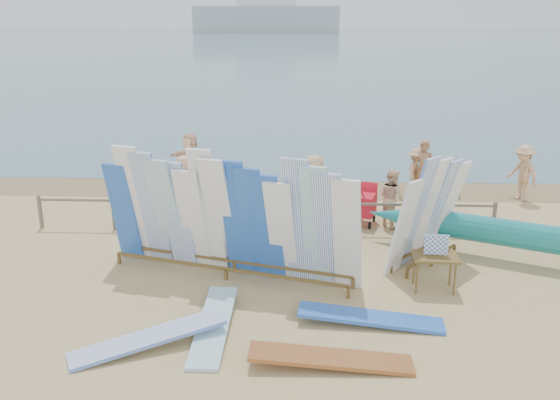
{
  "coord_description": "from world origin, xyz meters",
  "views": [
    {
      "loc": [
        1.12,
        -11.73,
        5.51
      ],
      "look_at": [
        0.48,
        2.18,
        1.14
      ],
      "focal_mm": 38.0,
      "sensor_mm": 36.0,
      "label": 1
    }
  ],
  "objects_px": {
    "beachgoer_extra_0": "(523,173)",
    "beachgoer_3": "(184,182)",
    "vendor_table": "(434,272)",
    "beachgoer_8": "(392,198)",
    "stroller": "(366,209)",
    "flat_board_a": "(214,330)",
    "beach_chair_left": "(255,212)",
    "beachgoer_6": "(314,189)",
    "outrigger_canoe": "(517,236)",
    "beachgoer_7": "(423,170)",
    "beach_chair_right": "(313,217)",
    "flat_board_d": "(370,323)",
    "beachgoer_9": "(416,172)",
    "flat_board_e": "(149,347)",
    "beachgoer_10": "(443,197)",
    "main_surfboard_rack": "(229,220)",
    "flat_board_c": "(330,365)",
    "side_surfboard_rack": "(427,215)",
    "beachgoer_11": "(190,160)"
  },
  "relations": [
    {
      "from": "flat_board_d",
      "to": "beachgoer_3",
      "type": "relative_size",
      "value": 1.71
    },
    {
      "from": "outrigger_canoe",
      "to": "beachgoer_6",
      "type": "xyz_separation_m",
      "value": [
        -4.64,
        2.62,
        0.3
      ]
    },
    {
      "from": "stroller",
      "to": "flat_board_a",
      "type": "bearing_deg",
      "value": -102.14
    },
    {
      "from": "side_surfboard_rack",
      "to": "flat_board_a",
      "type": "height_order",
      "value": "side_surfboard_rack"
    },
    {
      "from": "beachgoer_extra_0",
      "to": "beachgoer_7",
      "type": "bearing_deg",
      "value": -115.84
    },
    {
      "from": "side_surfboard_rack",
      "to": "beachgoer_extra_0",
      "type": "relative_size",
      "value": 1.52
    },
    {
      "from": "beach_chair_right",
      "to": "beachgoer_6",
      "type": "bearing_deg",
      "value": 90.39
    },
    {
      "from": "outrigger_canoe",
      "to": "beachgoer_8",
      "type": "xyz_separation_m",
      "value": [
        -2.55,
        2.38,
        0.15
      ]
    },
    {
      "from": "beachgoer_7",
      "to": "beachgoer_8",
      "type": "bearing_deg",
      "value": -91.49
    },
    {
      "from": "beachgoer_6",
      "to": "flat_board_a",
      "type": "bearing_deg",
      "value": -7.89
    },
    {
      "from": "flat_board_a",
      "to": "beachgoer_3",
      "type": "xyz_separation_m",
      "value": [
        -1.96,
        7.14,
        0.79
      ]
    },
    {
      "from": "beachgoer_3",
      "to": "beachgoer_6",
      "type": "height_order",
      "value": "beachgoer_6"
    },
    {
      "from": "stroller",
      "to": "beachgoer_7",
      "type": "distance_m",
      "value": 3.16
    },
    {
      "from": "beachgoer_11",
      "to": "flat_board_a",
      "type": "bearing_deg",
      "value": -33.45
    },
    {
      "from": "main_surfboard_rack",
      "to": "beachgoer_9",
      "type": "relative_size",
      "value": 3.66
    },
    {
      "from": "main_surfboard_rack",
      "to": "beachgoer_9",
      "type": "xyz_separation_m",
      "value": [
        5.08,
        6.21,
        -0.51
      ]
    },
    {
      "from": "flat_board_c",
      "to": "stroller",
      "type": "relative_size",
      "value": 2.43
    },
    {
      "from": "outrigger_canoe",
      "to": "beach_chair_right",
      "type": "distance_m",
      "value": 5.23
    },
    {
      "from": "main_surfboard_rack",
      "to": "beachgoer_3",
      "type": "xyz_separation_m",
      "value": [
        -1.96,
        4.77,
        -0.5
      ]
    },
    {
      "from": "outrigger_canoe",
      "to": "beachgoer_9",
      "type": "bearing_deg",
      "value": 129.62
    },
    {
      "from": "beachgoer_8",
      "to": "flat_board_d",
      "type": "bearing_deg",
      "value": 138.5
    },
    {
      "from": "beachgoer_extra_0",
      "to": "beachgoer_6",
      "type": "height_order",
      "value": "beachgoer_6"
    },
    {
      "from": "flat_board_e",
      "to": "stroller",
      "type": "xyz_separation_m",
      "value": [
        4.32,
        6.5,
        0.45
      ]
    },
    {
      "from": "beachgoer_extra_0",
      "to": "beachgoer_3",
      "type": "xyz_separation_m",
      "value": [
        -10.24,
        -1.21,
        -0.08
      ]
    },
    {
      "from": "beachgoer_10",
      "to": "beach_chair_right",
      "type": "bearing_deg",
      "value": 25.24
    },
    {
      "from": "flat_board_a",
      "to": "vendor_table",
      "type": "bearing_deg",
      "value": 23.51
    },
    {
      "from": "side_surfboard_rack",
      "to": "beachgoer_7",
      "type": "height_order",
      "value": "side_surfboard_rack"
    },
    {
      "from": "outrigger_canoe",
      "to": "flat_board_c",
      "type": "relative_size",
      "value": 2.49
    },
    {
      "from": "beachgoer_7",
      "to": "beachgoer_9",
      "type": "relative_size",
      "value": 1.19
    },
    {
      "from": "beachgoer_7",
      "to": "beachgoer_6",
      "type": "height_order",
      "value": "beachgoer_6"
    },
    {
      "from": "beachgoer_extra_0",
      "to": "beachgoer_11",
      "type": "bearing_deg",
      "value": -122.46
    },
    {
      "from": "beachgoer_8",
      "to": "beachgoer_extra_0",
      "type": "height_order",
      "value": "beachgoer_extra_0"
    },
    {
      "from": "beachgoer_8",
      "to": "beachgoer_3",
      "type": "bearing_deg",
      "value": 46.82
    },
    {
      "from": "beachgoer_9",
      "to": "beachgoer_8",
      "type": "bearing_deg",
      "value": -178.54
    },
    {
      "from": "vendor_table",
      "to": "beachgoer_6",
      "type": "distance_m",
      "value": 4.86
    },
    {
      "from": "flat_board_e",
      "to": "beach_chair_right",
      "type": "bearing_deg",
      "value": 128.56
    },
    {
      "from": "beachgoer_7",
      "to": "vendor_table",
      "type": "bearing_deg",
      "value": -72.37
    },
    {
      "from": "stroller",
      "to": "beachgoer_10",
      "type": "distance_m",
      "value": 2.14
    },
    {
      "from": "flat_board_d",
      "to": "beachgoer_7",
      "type": "xyz_separation_m",
      "value": [
        2.37,
        7.93,
        0.93
      ]
    },
    {
      "from": "flat_board_d",
      "to": "outrigger_canoe",
      "type": "bearing_deg",
      "value": -44.73
    },
    {
      "from": "beachgoer_10",
      "to": "beachgoer_6",
      "type": "bearing_deg",
      "value": 20.58
    },
    {
      "from": "vendor_table",
      "to": "beach_chair_left",
      "type": "bearing_deg",
      "value": 137.35
    },
    {
      "from": "flat_board_a",
      "to": "flat_board_e",
      "type": "bearing_deg",
      "value": -149.03
    },
    {
      "from": "vendor_table",
      "to": "beachgoer_8",
      "type": "height_order",
      "value": "beachgoer_8"
    },
    {
      "from": "flat_board_a",
      "to": "beachgoer_6",
      "type": "relative_size",
      "value": 1.42
    },
    {
      "from": "beach_chair_left",
      "to": "beachgoer_3",
      "type": "height_order",
      "value": "beachgoer_3"
    },
    {
      "from": "outrigger_canoe",
      "to": "beach_chair_right",
      "type": "relative_size",
      "value": 8.56
    },
    {
      "from": "main_surfboard_rack",
      "to": "beachgoer_9",
      "type": "bearing_deg",
      "value": 66.87
    },
    {
      "from": "beach_chair_left",
      "to": "beachgoer_extra_0",
      "type": "bearing_deg",
      "value": 49.21
    },
    {
      "from": "beachgoer_extra_0",
      "to": "stroller",
      "type": "bearing_deg",
      "value": -90.3
    }
  ]
}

